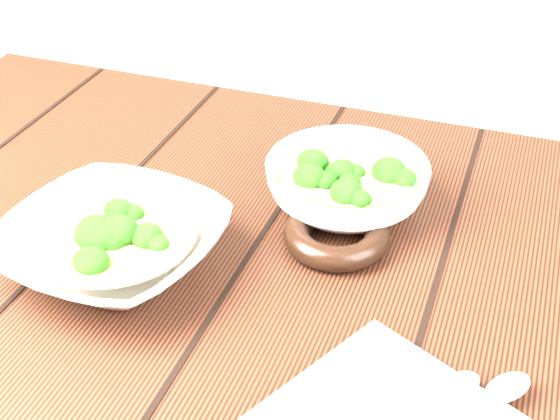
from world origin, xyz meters
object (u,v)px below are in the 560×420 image
at_px(soup_bowl_front, 113,244).
at_px(trivet, 337,235).
at_px(table, 260,354).
at_px(soup_bowl_back, 346,184).

xyz_separation_m(soup_bowl_front, trivet, (0.21, 0.11, -0.02)).
bearing_deg(trivet, table, -131.04).
distance_m(soup_bowl_back, trivet, 0.08).
distance_m(soup_bowl_front, trivet, 0.24).
xyz_separation_m(soup_bowl_back, trivet, (0.01, -0.08, -0.02)).
height_order(soup_bowl_back, trivet, soup_bowl_back).
height_order(soup_bowl_front, trivet, soup_bowl_front).
distance_m(table, soup_bowl_front, 0.21).
height_order(soup_bowl_front, soup_bowl_back, soup_bowl_back).
xyz_separation_m(table, soup_bowl_back, (0.05, 0.15, 0.15)).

